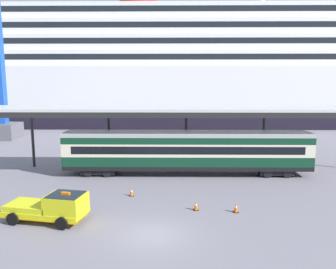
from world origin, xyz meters
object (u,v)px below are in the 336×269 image
(train_carriage, at_px, (187,151))
(traffic_cone_near, at_px, (131,192))
(traffic_cone_far, at_px, (236,208))
(cruise_ship, at_px, (80,72))
(traffic_cone_mid, at_px, (196,205))
(dockside_crane, at_px, (0,29))
(service_truck, at_px, (53,207))

(train_carriage, bearing_deg, traffic_cone_near, -126.05)
(train_carriage, relative_size, traffic_cone_far, 33.89)
(cruise_ship, distance_m, traffic_cone_mid, 57.39)
(traffic_cone_near, bearing_deg, dockside_crane, 130.30)
(train_carriage, xyz_separation_m, service_truck, (-9.01, -11.31, -1.32))
(traffic_cone_near, relative_size, traffic_cone_mid, 0.97)
(train_carriage, bearing_deg, dockside_crane, 143.50)
(traffic_cone_near, bearing_deg, cruise_ship, 108.71)
(cruise_ship, xyz_separation_m, service_truck, (12.26, -54.26, -9.71))
(cruise_ship, height_order, traffic_cone_mid, cruise_ship)
(traffic_cone_mid, xyz_separation_m, traffic_cone_far, (2.71, -0.37, 0.00))
(service_truck, xyz_separation_m, traffic_cone_near, (4.42, 5.00, -0.67))
(traffic_cone_mid, bearing_deg, cruise_ship, 112.43)
(traffic_cone_near, distance_m, traffic_cone_far, 8.24)
(train_carriage, distance_m, dockside_crane, 36.01)
(cruise_ship, relative_size, service_truck, 25.16)
(traffic_cone_near, height_order, traffic_cone_mid, traffic_cone_mid)
(traffic_cone_mid, xyz_separation_m, dockside_crane, (-26.95, 28.97, 15.94))
(cruise_ship, distance_m, train_carriage, 48.66)
(service_truck, bearing_deg, traffic_cone_near, 48.53)
(traffic_cone_far, bearing_deg, service_truck, -171.83)
(service_truck, height_order, traffic_cone_mid, service_truck)
(cruise_ship, distance_m, traffic_cone_near, 53.03)
(service_truck, height_order, traffic_cone_far, service_truck)
(traffic_cone_far, bearing_deg, traffic_cone_mid, 172.33)
(traffic_cone_near, xyz_separation_m, traffic_cone_far, (7.56, -3.28, 0.01))
(train_carriage, bearing_deg, cruise_ship, 116.35)
(cruise_ship, distance_m, dockside_crane, 24.47)
(traffic_cone_near, bearing_deg, traffic_cone_mid, -31.00)
(cruise_ship, height_order, train_carriage, cruise_ship)
(traffic_cone_near, relative_size, dockside_crane, 0.01)
(train_carriage, bearing_deg, traffic_cone_mid, -88.37)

